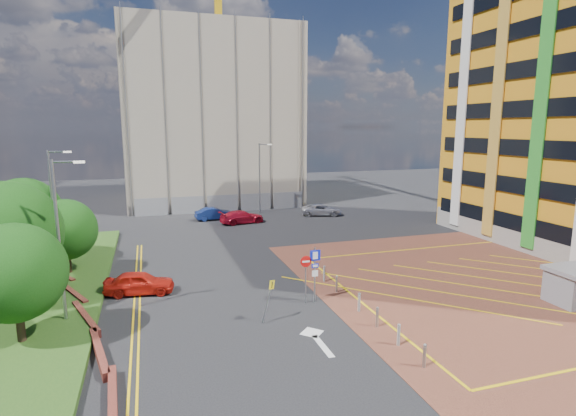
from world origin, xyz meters
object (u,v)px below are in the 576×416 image
lamp_left_far (54,203)px  car_silver_back (322,210)px  car_red_back (242,217)px  tree_b (7,233)px  warning_sign (269,296)px  tree_c (66,230)px  car_blue_back (214,214)px  lamp_back (260,175)px  car_red_left (139,283)px  tree_a (15,273)px  tree_d (24,214)px  lamp_left_near (60,234)px  sign_cluster (312,269)px

lamp_left_far → car_silver_back: 28.02m
lamp_left_far → car_red_back: (15.30, 11.14, -3.99)m
tree_b → warning_sign: bearing=-24.5°
tree_c → warning_sign: (10.84, -10.85, -1.76)m
car_blue_back → lamp_left_far: bearing=131.1°
tree_c → lamp_left_far: (-0.92, 2.00, 1.47)m
lamp_left_far → warning_sign: (11.76, -12.85, -3.23)m
lamp_back → car_red_left: size_ratio=2.00×
lamp_left_far → car_red_left: (5.42, -6.67, -3.98)m
car_red_left → car_red_back: car_red_left is taller
tree_a → tree_b: tree_b is taller
tree_d → lamp_left_near: size_ratio=0.76×
tree_b → car_red_back: bearing=47.9°
car_red_back → tree_c: bearing=122.2°
tree_d → warning_sign: tree_d is taller
tree_c → car_red_left: (4.50, -4.67, -2.51)m
tree_d → car_blue_back: tree_d is taller
warning_sign → car_red_left: warning_sign is taller
tree_c → lamp_left_far: 2.65m
tree_d → car_red_left: size_ratio=1.52×
tree_b → lamp_back: size_ratio=0.84×
tree_c → warning_sign: tree_c is taller
sign_cluster → car_red_back: size_ratio=0.70×
warning_sign → car_red_back: warning_sign is taller
tree_b → warning_sign: 14.39m
sign_cluster → tree_b: bearing=165.7°
tree_b → lamp_left_far: lamp_left_far is taller
tree_a → tree_b: 5.27m
tree_c → tree_d: bearing=135.0°
lamp_left_far → tree_c: bearing=-65.3°
tree_b → tree_d: (-1.00, 8.00, -0.37)m
tree_a → lamp_back: size_ratio=0.68×
car_red_back → lamp_left_near: bearing=137.7°
tree_a → car_red_back: bearing=57.3°
tree_a → warning_sign: 11.56m
lamp_left_far → car_red_back: lamp_left_far is taller
lamp_back → sign_cluster: 27.38m
lamp_back → tree_c: bearing=-134.3°
warning_sign → sign_cluster: bearing=31.9°
lamp_left_near → car_silver_back: (22.70, 22.59, -4.03)m
tree_c → sign_cluster: tree_c is taller
tree_a → sign_cluster: (14.30, 0.98, -1.55)m
tree_b → tree_d: tree_b is taller
lamp_back → lamp_left_far: bearing=-139.1°
tree_b → car_red_back: (16.38, 18.14, -3.57)m
tree_d → car_silver_back: 29.36m
tree_a → car_blue_back: bearing=64.3°
lamp_left_near → lamp_left_far: bearing=101.3°
lamp_left_far → lamp_left_near: bearing=-78.7°
lamp_back → car_red_back: size_ratio=1.74×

